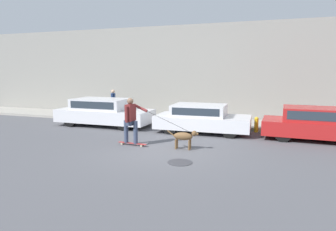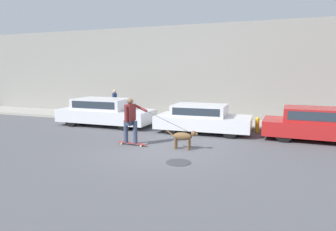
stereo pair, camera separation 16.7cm
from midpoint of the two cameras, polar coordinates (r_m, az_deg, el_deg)
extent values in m
plane|color=#545459|center=(10.07, -1.46, -6.55)|extent=(36.00, 36.00, 0.00)
cube|color=gray|center=(16.46, 7.30, 8.17)|extent=(32.00, 0.30, 5.09)
cube|color=#A39E93|center=(15.30, 6.01, -1.17)|extent=(30.00, 2.48, 0.13)
cylinder|color=black|center=(14.76, -5.92, -0.47)|extent=(0.66, 0.20, 0.66)
cylinder|color=black|center=(13.37, -8.78, -1.45)|extent=(0.66, 0.20, 0.66)
cylinder|color=black|center=(16.16, -15.08, 0.06)|extent=(0.66, 0.20, 0.66)
cylinder|color=black|center=(14.91, -18.47, -0.78)|extent=(0.66, 0.20, 0.66)
cube|color=silver|center=(14.72, -12.25, 0.01)|extent=(4.59, 1.82, 0.60)
cube|color=silver|center=(14.75, -12.92, 2.17)|extent=(2.59, 1.64, 0.51)
cube|color=#28333D|center=(14.06, -14.70, 1.91)|extent=(2.28, 0.02, 0.33)
cylinder|color=black|center=(13.52, 12.04, -1.51)|extent=(0.63, 0.22, 0.63)
cylinder|color=black|center=(11.97, 11.30, -2.76)|extent=(0.63, 0.22, 0.63)
cylinder|color=black|center=(13.96, 1.93, -1.01)|extent=(0.63, 0.22, 0.63)
cylinder|color=black|center=(12.46, -0.03, -2.15)|extent=(0.63, 0.22, 0.63)
cube|color=silver|center=(12.89, 6.27, -1.20)|extent=(4.03, 1.96, 0.54)
cube|color=silver|center=(12.85, 5.61, 1.05)|extent=(2.27, 1.72, 0.47)
cube|color=#28333D|center=(12.05, 4.79, 0.68)|extent=(1.95, 0.08, 0.30)
cylinder|color=black|center=(13.39, 20.82, -1.98)|extent=(0.63, 0.22, 0.62)
cylinder|color=black|center=(11.90, 20.73, -3.22)|extent=(0.63, 0.22, 0.62)
cube|color=#B21E1E|center=(12.68, 26.64, -2.18)|extent=(4.21, 1.89, 0.56)
cube|color=#B21E1E|center=(12.58, 26.04, 0.23)|extent=(2.40, 1.65, 0.50)
cube|color=#28333D|center=(11.80, 26.35, -0.16)|extent=(2.06, 0.08, 0.32)
cylinder|color=brown|center=(10.14, 3.77, -5.50)|extent=(0.07, 0.07, 0.33)
cylinder|color=brown|center=(10.00, 3.57, -5.69)|extent=(0.07, 0.07, 0.33)
cylinder|color=brown|center=(10.25, 1.26, -5.32)|extent=(0.07, 0.07, 0.33)
cylinder|color=brown|center=(10.12, 1.03, -5.51)|extent=(0.07, 0.07, 0.33)
ellipsoid|color=brown|center=(10.06, 2.41, -3.97)|extent=(0.67, 0.29, 0.27)
sphere|color=brown|center=(9.95, 4.55, -3.42)|extent=(0.18, 0.18, 0.18)
cylinder|color=brown|center=(9.94, 5.01, -3.52)|extent=(0.10, 0.09, 0.08)
cylinder|color=brown|center=(10.16, 0.05, -3.37)|extent=(0.27, 0.05, 0.20)
cylinder|color=beige|center=(10.61, -5.19, -5.62)|extent=(0.07, 0.03, 0.07)
cylinder|color=beige|center=(10.48, -5.58, -5.80)|extent=(0.07, 0.03, 0.07)
cylinder|color=beige|center=(10.99, -8.83, -5.18)|extent=(0.07, 0.03, 0.07)
cylinder|color=beige|center=(10.87, -9.25, -5.35)|extent=(0.07, 0.03, 0.07)
cube|color=#A82D2D|center=(10.72, -7.25, -5.26)|extent=(1.10, 0.19, 0.02)
cylinder|color=#38425B|center=(10.57, -6.65, -3.20)|extent=(0.15, 0.15, 0.80)
cylinder|color=#38425B|center=(10.76, -8.43, -3.02)|extent=(0.15, 0.15, 0.80)
cube|color=#38425B|center=(10.60, -7.58, -1.42)|extent=(0.21, 0.35, 0.16)
cube|color=maroon|center=(10.54, -7.62, 0.56)|extent=(0.24, 0.44, 0.58)
sphere|color=brown|center=(10.50, -7.66, 2.73)|extent=(0.22, 0.22, 0.22)
cylinder|color=maroon|center=(10.33, -8.35, 0.20)|extent=(0.09, 0.09, 0.55)
cylinder|color=maroon|center=(10.63, -5.72, 1.44)|extent=(0.55, 0.13, 0.29)
cylinder|color=black|center=(10.20, -0.09, -1.31)|extent=(1.75, 0.12, 0.69)
cylinder|color=#3D4760|center=(16.49, -10.67, 0.97)|extent=(0.13, 0.13, 0.75)
cylinder|color=#3D4760|center=(16.63, -10.58, 1.04)|extent=(0.13, 0.13, 0.75)
cube|color=navy|center=(16.49, -10.68, 3.23)|extent=(0.29, 0.41, 0.55)
cylinder|color=navy|center=(16.27, -10.83, 3.21)|extent=(0.08, 0.08, 0.52)
cylinder|color=navy|center=(16.71, -10.54, 3.35)|extent=(0.08, 0.08, 0.52)
sphere|color=tan|center=(16.46, -10.72, 4.53)|extent=(0.20, 0.20, 0.20)
cube|color=tan|center=(16.31, -10.79, 1.85)|extent=(0.18, 0.28, 0.26)
cylinder|color=#38383D|center=(8.72, 1.73, -8.91)|extent=(0.72, 0.72, 0.01)
cylinder|color=gold|center=(13.41, 16.12, -1.94)|extent=(0.17, 0.17, 0.53)
sphere|color=gold|center=(13.36, 16.17, -0.64)|extent=(0.18, 0.18, 0.18)
camera|label=1|loc=(0.08, -90.43, -0.06)|focal=32.00mm
camera|label=2|loc=(0.08, 89.57, 0.06)|focal=32.00mm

